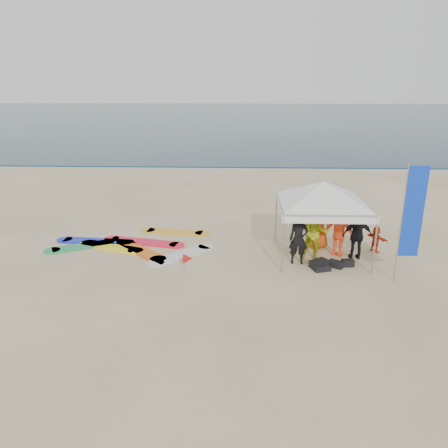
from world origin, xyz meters
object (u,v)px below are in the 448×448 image
Objects in this scene: person_black_a at (299,239)px; person_seated at (376,239)px; surfboard_spread at (134,244)px; person_orange_b at (319,222)px; feather_flag at (412,214)px; marker_pennant at (188,259)px; canopy_tent at (324,182)px; person_orange_a at (340,229)px; person_black_b at (357,235)px; person_yellow at (315,234)px.

person_black_a reaches higher than person_seated.
person_orange_b is at bearing 0.55° from surfboard_spread.
feather_flag is 5.39× the size of marker_pennant.
canopy_tent is 0.69× the size of surfboard_spread.
person_seated is (1.86, -0.33, -0.48)m from person_orange_b.
marker_pennant is at bearing -159.08° from canopy_tent.
canopy_tent is 4.84m from marker_pennant.
person_orange_b reaches higher than surfboard_spread.
canopy_tent reaches higher than marker_pennant.
person_orange_a is at bearing -5.00° from surfboard_spread.
marker_pennant is (-5.26, -1.39, -0.30)m from person_black_b.
person_black_b is 0.86× the size of person_orange_b.
person_orange_a is at bearing 27.97° from person_yellow.
person_black_a is 0.58m from person_yellow.
feather_flag is at bearing -20.59° from person_black_a.
person_orange_b reaches higher than person_black_b.
canopy_tent is 6.80m from surfboard_spread.
person_black_b is 1.79× the size of person_seated.
surfboard_spread is at bearing 163.10° from feather_flag.
surfboard_spread is at bearing 133.60° from marker_pennant.
person_orange_b is at bearing 127.61° from feather_flag.
person_orange_a is 0.97× the size of person_orange_b.
person_black_b is 0.42× the size of canopy_tent.
person_orange_a is 2.01× the size of person_seated.
person_orange_b is at bearing 45.69° from person_seated.
canopy_tent is at bearing 57.07° from person_yellow.
person_black_a is at bearing 58.91° from person_orange_a.
person_seated is 2.78m from feather_flag.
person_yellow reaches higher than person_black_a.
person_black_b is at bearing -178.41° from person_orange_a.
surfboard_spread is at bearing 53.85° from person_seated.
person_black_a reaches higher than person_black_b.
feather_flag is 8.98m from surfboard_spread.
person_orange_b is (0.31, 1.21, 0.00)m from person_yellow.
person_orange_a is at bearing 70.39° from person_seated.
person_black_a is at bearing -13.62° from surfboard_spread.
canopy_tent is at bearing 40.84° from person_black_a.
person_black_a is 0.47× the size of feather_flag.
surfboard_spread is (-2.18, 2.29, -0.46)m from marker_pennant.
person_yellow is at bearing 56.88° from person_orange_b.
surfboard_spread is at bearing -18.15° from person_orange_b.
person_black_a is 1.01× the size of person_black_b.
person_orange_a is 1.12× the size of person_black_b.
person_seated reaches higher than marker_pennant.
person_orange_a reaches higher than person_black_b.
person_seated is (0.80, 0.63, -0.35)m from person_black_b.
person_orange_a is 2.67m from feather_flag.
person_black_a is 1.82× the size of person_seated.
person_yellow reaches higher than surfboard_spread.
person_orange_a is 2.79× the size of marker_pennant.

